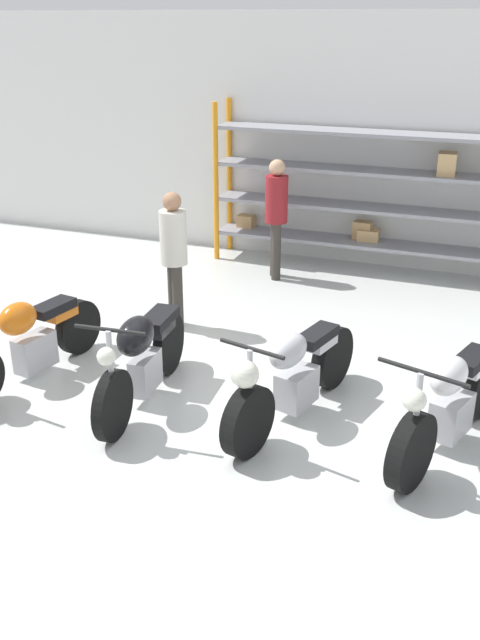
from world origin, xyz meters
TOP-DOWN VIEW (x-y plane):
  - ground_plane at (0.00, 0.00)m, footprint 30.00×30.00m
  - back_wall at (0.00, 4.76)m, footprint 30.00×0.08m
  - shelving_rack at (0.64, 4.40)m, footprint 4.98×0.63m
  - motorcycle_orange at (-2.07, -0.31)m, footprint 0.65×2.05m
  - motorcycle_black at (-0.73, -0.32)m, footprint 0.66×2.01m
  - motorcycle_silver at (0.71, -0.10)m, footprint 0.82×2.14m
  - motorcycle_white at (2.13, -0.11)m, footprint 0.96×2.07m
  - person_browsing at (-0.67, 3.61)m, footprint 0.42×0.42m
  - person_near_rack at (-1.25, 1.48)m, footprint 0.45×0.45m

SIDE VIEW (x-z plane):
  - ground_plane at x=0.00m, z-range 0.00..0.00m
  - motorcycle_silver at x=0.71m, z-range -0.06..0.95m
  - motorcycle_white at x=2.13m, z-range -0.07..0.97m
  - motorcycle_orange at x=-2.07m, z-range -0.05..0.95m
  - motorcycle_black at x=-0.73m, z-range -0.03..1.03m
  - person_near_rack at x=-1.25m, z-range 0.15..1.81m
  - person_browsing at x=-0.67m, z-range 0.15..1.86m
  - shelving_rack at x=0.64m, z-range 0.00..2.38m
  - back_wall at x=0.00m, z-range 0.00..3.60m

